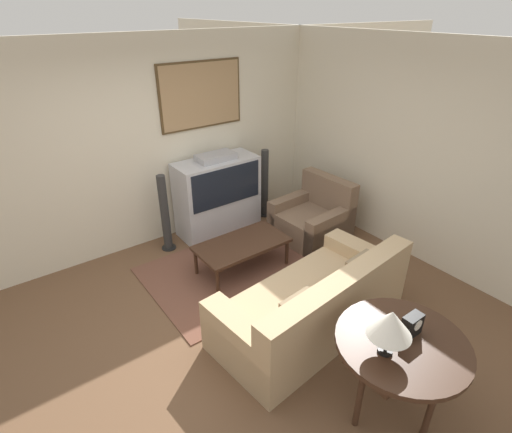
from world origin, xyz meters
name	(u,v)px	position (x,y,z in m)	size (l,w,h in m)	color
ground_plane	(237,322)	(0.00, 0.00, 0.00)	(12.00, 12.00, 0.00)	brown
wall_back	(142,147)	(0.02, 2.13, 1.36)	(12.00, 0.10, 2.70)	beige
wall_right	(410,152)	(2.63, 0.00, 1.35)	(0.06, 12.00, 2.70)	beige
area_rug	(233,271)	(0.48, 0.79, 0.01)	(2.06, 1.60, 0.01)	brown
tv	(218,195)	(0.89, 1.79, 0.56)	(1.17, 0.52, 1.18)	#B7B7BC
couch	(314,305)	(0.59, -0.52, 0.29)	(2.11, 1.14, 0.81)	tan
armchair	(313,220)	(1.85, 0.82, 0.28)	(0.90, 0.94, 0.86)	brown
coffee_table	(242,245)	(0.59, 0.75, 0.36)	(1.13, 0.60, 0.40)	#3D2619
console_table	(402,348)	(0.47, -1.57, 0.66)	(1.01, 1.01, 0.73)	#3D2619
table_lamp	(391,324)	(0.27, -1.55, 1.00)	(0.32, 0.32, 0.38)	black
mantel_clock	(412,325)	(0.58, -1.55, 0.82)	(0.17, 0.10, 0.18)	black
speaker_tower_left	(165,215)	(0.06, 1.76, 0.51)	(0.19, 0.19, 1.07)	black
speaker_tower_right	(265,185)	(1.72, 1.76, 0.51)	(0.19, 0.19, 1.07)	black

